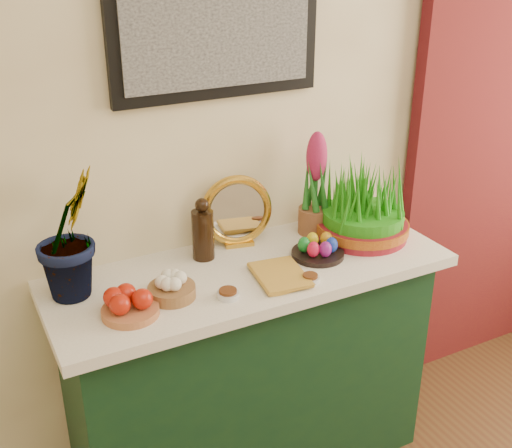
{
  "coord_description": "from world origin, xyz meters",
  "views": [
    {
      "loc": [
        -0.93,
        0.26,
        1.95
      ],
      "look_at": [
        -0.05,
        1.95,
        1.07
      ],
      "focal_mm": 45.0,
      "sensor_mm": 36.0,
      "label": 1
    }
  ],
  "objects_px": {
    "sideboard": "(250,375)",
    "book": "(257,279)",
    "hyacinth_green": "(67,214)",
    "wheatgrass_sabzeh": "(364,206)",
    "mirror": "(237,212)"
  },
  "relations": [
    {
      "from": "hyacinth_green",
      "to": "mirror",
      "type": "height_order",
      "value": "hyacinth_green"
    },
    {
      "from": "hyacinth_green",
      "to": "book",
      "type": "distance_m",
      "value": 0.64
    },
    {
      "from": "hyacinth_green",
      "to": "book",
      "type": "relative_size",
      "value": 2.56
    },
    {
      "from": "hyacinth_green",
      "to": "wheatgrass_sabzeh",
      "type": "distance_m",
      "value": 1.07
    },
    {
      "from": "hyacinth_green",
      "to": "wheatgrass_sabzeh",
      "type": "relative_size",
      "value": 1.57
    },
    {
      "from": "sideboard",
      "to": "mirror",
      "type": "xyz_separation_m",
      "value": [
        0.04,
        0.18,
        0.59
      ]
    },
    {
      "from": "wheatgrass_sabzeh",
      "to": "mirror",
      "type": "bearing_deg",
      "value": 159.74
    },
    {
      "from": "book",
      "to": "wheatgrass_sabzeh",
      "type": "height_order",
      "value": "wheatgrass_sabzeh"
    },
    {
      "from": "sideboard",
      "to": "book",
      "type": "distance_m",
      "value": 0.49
    },
    {
      "from": "mirror",
      "to": "wheatgrass_sabzeh",
      "type": "bearing_deg",
      "value": -20.26
    },
    {
      "from": "mirror",
      "to": "wheatgrass_sabzeh",
      "type": "relative_size",
      "value": 0.78
    },
    {
      "from": "mirror",
      "to": "book",
      "type": "xyz_separation_m",
      "value": [
        -0.07,
        -0.29,
        -0.11
      ]
    },
    {
      "from": "book",
      "to": "wheatgrass_sabzeh",
      "type": "bearing_deg",
      "value": 21.98
    },
    {
      "from": "sideboard",
      "to": "wheatgrass_sabzeh",
      "type": "height_order",
      "value": "wheatgrass_sabzeh"
    },
    {
      "from": "hyacinth_green",
      "to": "book",
      "type": "height_order",
      "value": "hyacinth_green"
    }
  ]
}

